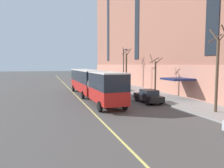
{
  "coord_description": "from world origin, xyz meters",
  "views": [
    {
      "loc": [
        -5.9,
        -20.07,
        4.47
      ],
      "look_at": [
        2.75,
        8.14,
        1.8
      ],
      "focal_mm": 35.0,
      "sensor_mm": 36.0,
      "label": 1
    }
  ],
  "objects_px": {
    "street_tree_far_uptown": "(155,75)",
    "street_tree_far_downtown": "(126,68)",
    "street_tree_mid_block": "(217,69)",
    "parked_car_white_3": "(94,79)",
    "parked_car_silver_0": "(116,86)",
    "street_lamp": "(124,65)",
    "city_bus": "(92,82)",
    "parked_car_black_1": "(148,96)"
  },
  "relations": [
    {
      "from": "street_tree_far_downtown",
      "to": "street_lamp",
      "type": "xyz_separation_m",
      "value": [
        -1.53,
        -2.91,
        0.55
      ]
    },
    {
      "from": "parked_car_silver_0",
      "to": "street_lamp",
      "type": "xyz_separation_m",
      "value": [
        1.78,
        1.09,
        3.62
      ]
    },
    {
      "from": "parked_car_silver_0",
      "to": "street_lamp",
      "type": "bearing_deg",
      "value": 31.47
    },
    {
      "from": "parked_car_silver_0",
      "to": "street_tree_far_downtown",
      "type": "height_order",
      "value": "street_tree_far_downtown"
    },
    {
      "from": "city_bus",
      "to": "parked_car_white_3",
      "type": "height_order",
      "value": "city_bus"
    },
    {
      "from": "street_tree_far_uptown",
      "to": "parked_car_black_1",
      "type": "bearing_deg",
      "value": -125.55
    },
    {
      "from": "parked_car_black_1",
      "to": "street_tree_far_uptown",
      "type": "height_order",
      "value": "street_tree_far_uptown"
    },
    {
      "from": "parked_car_black_1",
      "to": "street_tree_far_downtown",
      "type": "distance_m",
      "value": 16.83
    },
    {
      "from": "parked_car_silver_0",
      "to": "parked_car_white_3",
      "type": "relative_size",
      "value": 1.08
    },
    {
      "from": "street_tree_far_uptown",
      "to": "street_tree_far_downtown",
      "type": "xyz_separation_m",
      "value": [
        -0.0,
        11.47,
        0.91
      ]
    },
    {
      "from": "city_bus",
      "to": "street_lamp",
      "type": "relative_size",
      "value": 2.85
    },
    {
      "from": "parked_car_black_1",
      "to": "parked_car_silver_0",
      "type": "bearing_deg",
      "value": 89.69
    },
    {
      "from": "parked_car_white_3",
      "to": "street_lamp",
      "type": "distance_m",
      "value": 16.8
    },
    {
      "from": "city_bus",
      "to": "street_tree_far_downtown",
      "type": "distance_m",
      "value": 14.07
    },
    {
      "from": "city_bus",
      "to": "parked_car_silver_0",
      "type": "bearing_deg",
      "value": 50.27
    },
    {
      "from": "parked_car_black_1",
      "to": "street_tree_mid_block",
      "type": "bearing_deg",
      "value": -63.41
    },
    {
      "from": "city_bus",
      "to": "street_tree_far_downtown",
      "type": "bearing_deg",
      "value": 50.31
    },
    {
      "from": "parked_car_silver_0",
      "to": "street_tree_mid_block",
      "type": "relative_size",
      "value": 0.6
    },
    {
      "from": "city_bus",
      "to": "street_tree_far_uptown",
      "type": "relative_size",
      "value": 3.47
    },
    {
      "from": "parked_car_black_1",
      "to": "parked_car_white_3",
      "type": "bearing_deg",
      "value": 89.88
    },
    {
      "from": "street_tree_far_uptown",
      "to": "street_tree_far_downtown",
      "type": "distance_m",
      "value": 11.5
    },
    {
      "from": "parked_car_silver_0",
      "to": "parked_car_black_1",
      "type": "distance_m",
      "value": 12.2
    },
    {
      "from": "street_tree_mid_block",
      "to": "parked_car_white_3",
      "type": "bearing_deg",
      "value": 95.24
    },
    {
      "from": "parked_car_silver_0",
      "to": "parked_car_black_1",
      "type": "xyz_separation_m",
      "value": [
        -0.07,
        -12.2,
        -0.0
      ]
    },
    {
      "from": "parked_car_white_3",
      "to": "street_lamp",
      "type": "height_order",
      "value": "street_lamp"
    },
    {
      "from": "parked_car_silver_0",
      "to": "street_lamp",
      "type": "distance_m",
      "value": 4.18
    },
    {
      "from": "street_tree_far_downtown",
      "to": "street_tree_far_uptown",
      "type": "bearing_deg",
      "value": -89.99
    },
    {
      "from": "street_tree_mid_block",
      "to": "street_tree_far_uptown",
      "type": "height_order",
      "value": "street_tree_mid_block"
    },
    {
      "from": "city_bus",
      "to": "street_lamp",
      "type": "xyz_separation_m",
      "value": [
        7.39,
        7.84,
        2.28
      ]
    },
    {
      "from": "street_tree_far_uptown",
      "to": "street_lamp",
      "type": "relative_size",
      "value": 0.82
    },
    {
      "from": "street_tree_far_downtown",
      "to": "city_bus",
      "type": "bearing_deg",
      "value": -129.69
    },
    {
      "from": "street_lamp",
      "to": "street_tree_mid_block",
      "type": "bearing_deg",
      "value": -85.59
    },
    {
      "from": "parked_car_black_1",
      "to": "parked_car_white_3",
      "type": "distance_m",
      "value": 29.6
    },
    {
      "from": "street_tree_far_uptown",
      "to": "street_tree_far_downtown",
      "type": "relative_size",
      "value": 0.75
    },
    {
      "from": "street_tree_far_uptown",
      "to": "street_tree_mid_block",
      "type": "bearing_deg",
      "value": -89.92
    },
    {
      "from": "street_tree_far_downtown",
      "to": "parked_car_black_1",
      "type": "bearing_deg",
      "value": -101.78
    },
    {
      "from": "city_bus",
      "to": "street_tree_far_uptown",
      "type": "xyz_separation_m",
      "value": [
        8.92,
        -0.72,
        0.82
      ]
    },
    {
      "from": "street_tree_mid_block",
      "to": "street_tree_far_downtown",
      "type": "relative_size",
      "value": 1.01
    },
    {
      "from": "parked_car_black_1",
      "to": "city_bus",
      "type": "bearing_deg",
      "value": 135.48
    },
    {
      "from": "street_tree_far_uptown",
      "to": "street_tree_far_downtown",
      "type": "height_order",
      "value": "street_tree_far_downtown"
    },
    {
      "from": "street_tree_far_downtown",
      "to": "parked_car_silver_0",
      "type": "bearing_deg",
      "value": -129.63
    },
    {
      "from": "parked_car_white_3",
      "to": "street_tree_far_downtown",
      "type": "distance_m",
      "value": 14.14
    }
  ]
}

